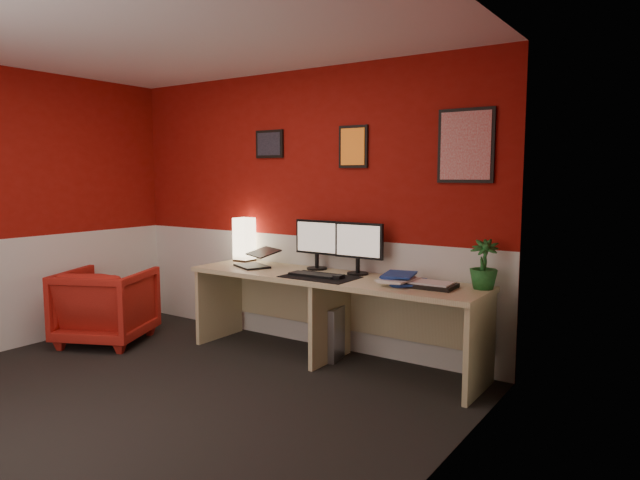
# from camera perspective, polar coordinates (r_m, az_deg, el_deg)

# --- Properties ---
(ground) EXTENTS (4.00, 3.50, 0.01)m
(ground) POSITION_cam_1_polar(r_m,az_deg,el_deg) (4.26, -16.57, -15.21)
(ground) COLOR black
(ground) RESTS_ON ground
(ceiling) EXTENTS (4.00, 3.50, 0.01)m
(ceiling) POSITION_cam_1_polar(r_m,az_deg,el_deg) (4.08, -17.77, 19.57)
(ceiling) COLOR white
(ceiling) RESTS_ON ground
(wall_back) EXTENTS (4.00, 0.01, 2.50)m
(wall_back) POSITION_cam_1_polar(r_m,az_deg,el_deg) (5.25, -2.09, 3.15)
(wall_back) COLOR maroon
(wall_back) RESTS_ON ground
(wall_right) EXTENTS (0.01, 3.50, 2.50)m
(wall_right) POSITION_cam_1_polar(r_m,az_deg,el_deg) (2.73, 10.21, -0.08)
(wall_right) COLOR maroon
(wall_right) RESTS_ON ground
(wainscot_back) EXTENTS (4.00, 0.01, 1.00)m
(wainscot_back) POSITION_cam_1_polar(r_m,az_deg,el_deg) (5.34, -2.09, -4.91)
(wainscot_back) COLOR silver
(wainscot_back) RESTS_ON ground
(wainscot_right) EXTENTS (0.01, 3.50, 1.00)m
(wainscot_right) POSITION_cam_1_polar(r_m,az_deg,el_deg) (2.91, 9.81, -14.90)
(wainscot_right) COLOR silver
(wainscot_right) RESTS_ON ground
(desk) EXTENTS (2.60, 0.65, 0.73)m
(desk) POSITION_cam_1_polar(r_m,az_deg,el_deg) (4.78, 1.05, -7.93)
(desk) COLOR tan
(desk) RESTS_ON ground
(shoji_lamp) EXTENTS (0.16, 0.16, 0.40)m
(shoji_lamp) POSITION_cam_1_polar(r_m,az_deg,el_deg) (5.54, -7.60, -0.05)
(shoji_lamp) COLOR #FFE5B2
(shoji_lamp) RESTS_ON desk
(laptop) EXTENTS (0.40, 0.35, 0.22)m
(laptop) POSITION_cam_1_polar(r_m,az_deg,el_deg) (5.17, -6.85, -1.51)
(laptop) COLOR black
(laptop) RESTS_ON desk
(monitor_left) EXTENTS (0.45, 0.06, 0.58)m
(monitor_left) POSITION_cam_1_polar(r_m,az_deg,el_deg) (5.00, -0.32, 0.33)
(monitor_left) COLOR black
(monitor_left) RESTS_ON desk
(monitor_right) EXTENTS (0.45, 0.06, 0.58)m
(monitor_right) POSITION_cam_1_polar(r_m,az_deg,el_deg) (4.75, 3.83, -0.01)
(monitor_right) COLOR black
(monitor_right) RESTS_ON desk
(desk_mat) EXTENTS (0.60, 0.38, 0.01)m
(desk_mat) POSITION_cam_1_polar(r_m,az_deg,el_deg) (4.64, -0.02, -3.72)
(desk_mat) COLOR black
(desk_mat) RESTS_ON desk
(keyboard) EXTENTS (0.42, 0.15, 0.02)m
(keyboard) POSITION_cam_1_polar(r_m,az_deg,el_deg) (4.68, -0.62, -3.50)
(keyboard) COLOR black
(keyboard) RESTS_ON desk_mat
(mouse) EXTENTS (0.07, 0.10, 0.03)m
(mouse) POSITION_cam_1_polar(r_m,az_deg,el_deg) (4.55, 1.89, -3.71)
(mouse) COLOR black
(mouse) RESTS_ON desk_mat
(book_bottom) EXTENTS (0.31, 0.36, 0.03)m
(book_bottom) POSITION_cam_1_polar(r_m,az_deg,el_deg) (4.40, 7.39, -4.18)
(book_bottom) COLOR navy
(book_bottom) RESTS_ON desk
(book_middle) EXTENTS (0.25, 0.33, 0.02)m
(book_middle) POSITION_cam_1_polar(r_m,az_deg,el_deg) (4.41, 6.60, -3.83)
(book_middle) COLOR silver
(book_middle) RESTS_ON book_bottom
(book_top) EXTENTS (0.30, 0.36, 0.03)m
(book_top) POSITION_cam_1_polar(r_m,az_deg,el_deg) (4.44, 6.48, -3.44)
(book_top) COLOR navy
(book_top) RESTS_ON book_middle
(zen_tray) EXTENTS (0.36, 0.26, 0.03)m
(zen_tray) POSITION_cam_1_polar(r_m,az_deg,el_deg) (4.30, 11.11, -4.50)
(zen_tray) COLOR black
(zen_tray) RESTS_ON desk
(potted_plant) EXTENTS (0.24, 0.24, 0.36)m
(potted_plant) POSITION_cam_1_polar(r_m,az_deg,el_deg) (4.32, 16.10, -2.37)
(potted_plant) COLOR #19591E
(potted_plant) RESTS_ON desk
(pc_tower) EXTENTS (0.29, 0.48, 0.45)m
(pc_tower) POSITION_cam_1_polar(r_m,az_deg,el_deg) (4.97, 1.26, -9.05)
(pc_tower) COLOR #99999E
(pc_tower) RESTS_ON ground
(armchair) EXTENTS (1.00, 1.01, 0.70)m
(armchair) POSITION_cam_1_polar(r_m,az_deg,el_deg) (5.70, -20.64, -6.17)
(armchair) COLOR red
(armchair) RESTS_ON ground
(art_left) EXTENTS (0.32, 0.02, 0.26)m
(art_left) POSITION_cam_1_polar(r_m,az_deg,el_deg) (5.44, -5.08, 9.56)
(art_left) COLOR black
(art_left) RESTS_ON wall_back
(art_center) EXTENTS (0.28, 0.02, 0.36)m
(art_center) POSITION_cam_1_polar(r_m,az_deg,el_deg) (4.91, 3.36, 9.33)
(art_center) COLOR orange
(art_center) RESTS_ON wall_back
(art_right) EXTENTS (0.44, 0.02, 0.56)m
(art_right) POSITION_cam_1_polar(r_m,az_deg,el_deg) (4.49, 14.42, 9.15)
(art_right) COLOR red
(art_right) RESTS_ON wall_back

